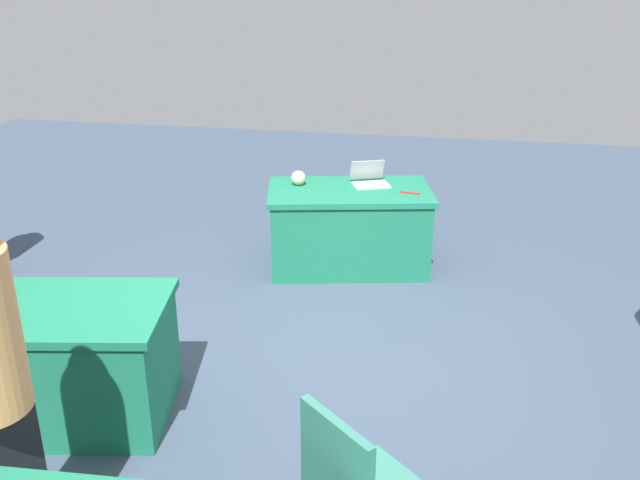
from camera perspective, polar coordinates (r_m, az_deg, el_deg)
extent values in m
plane|color=#3D4C60|center=(4.79, 0.26, -10.59)|extent=(14.40, 14.40, 0.00)
cube|color=#1E7A56|center=(6.10, 2.49, 4.05)|extent=(1.60, 1.14, 0.05)
cube|color=#1E7A56|center=(6.22, 2.43, 0.81)|extent=(1.53, 1.09, 0.69)
cube|color=#1E7A56|center=(4.29, -22.29, -5.47)|extent=(1.57, 1.07, 0.05)
cube|color=#1E7A56|center=(4.47, -21.62, -9.70)|extent=(1.51, 1.03, 0.69)
cube|color=#387F70|center=(2.82, 1.32, -18.56)|extent=(0.34, 0.31, 0.45)
cube|color=silver|center=(6.20, 4.28, 4.61)|extent=(0.38, 0.33, 0.02)
cube|color=#B7B7BC|center=(6.30, 3.95, 5.87)|extent=(0.32, 0.19, 0.19)
sphere|color=beige|center=(6.19, -1.82, 5.21)|extent=(0.13, 0.13, 0.13)
cube|color=red|center=(6.02, 7.50, 3.94)|extent=(0.18, 0.06, 0.01)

